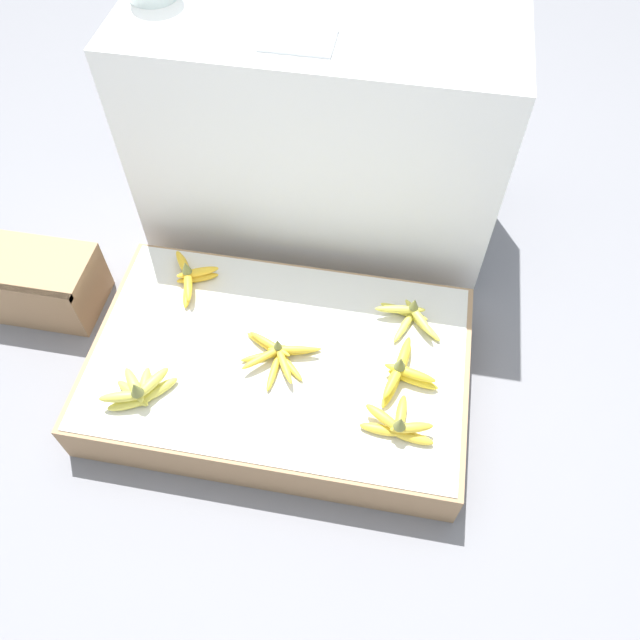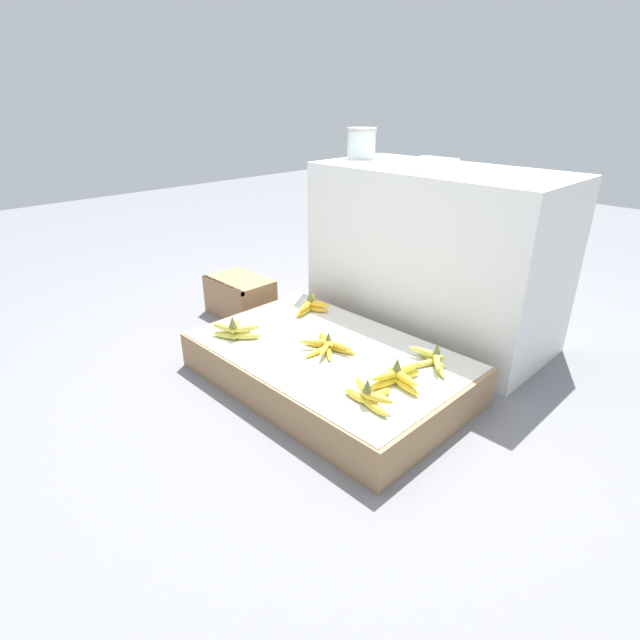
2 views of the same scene
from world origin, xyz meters
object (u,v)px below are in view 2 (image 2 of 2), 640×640
object	(u,v)px
glass_jar	(361,143)
foam_tray_white	(432,160)
banana_bunch_front_midright	(370,395)
wooden_crate	(240,296)
banana_bunch_front_left	(236,330)
banana_bunch_back_midright	(432,359)
banana_bunch_middle_midright	(399,377)
banana_bunch_back_left	(311,305)
banana_bunch_middle_midleft	(326,346)

from	to	relation	value
glass_jar	foam_tray_white	bearing A→B (deg)	22.59
banana_bunch_front_midright	wooden_crate	bearing A→B (deg)	163.89
glass_jar	foam_tray_white	distance (m)	0.39
banana_bunch_front_left	banana_bunch_front_midright	bearing A→B (deg)	1.92
wooden_crate	banana_bunch_back_midright	world-z (taller)	banana_bunch_back_midright
wooden_crate	banana_bunch_front_midright	distance (m)	1.32
foam_tray_white	glass_jar	bearing A→B (deg)	-157.41
glass_jar	foam_tray_white	world-z (taller)	glass_jar
banana_bunch_middle_midright	banana_bunch_back_left	distance (m)	0.77
banana_bunch_back_left	banana_bunch_back_midright	bearing A→B (deg)	-2.65
banana_bunch_front_left	banana_bunch_middle_midright	world-z (taller)	banana_bunch_front_left
wooden_crate	foam_tray_white	size ratio (longest dim) A/B	1.78
wooden_crate	glass_jar	distance (m)	1.07
wooden_crate	foam_tray_white	bearing A→B (deg)	45.06
banana_bunch_back_left	foam_tray_white	bearing A→B (deg)	73.91
wooden_crate	banana_bunch_middle_midleft	distance (m)	0.91
banana_bunch_front_midright	glass_jar	distance (m)	1.49
banana_bunch_back_left	banana_bunch_middle_midleft	bearing A→B (deg)	-34.99
banana_bunch_front_left	foam_tray_white	distance (m)	1.31
banana_bunch_back_midright	foam_tray_white	bearing A→B (deg)	127.65
banana_bunch_back_midright	banana_bunch_middle_midleft	bearing A→B (deg)	-151.17
banana_bunch_front_left	banana_bunch_back_left	distance (m)	0.45
banana_bunch_middle_midright	foam_tray_white	world-z (taller)	foam_tray_white
banana_bunch_middle_midright	glass_jar	xyz separation A→B (m)	(-0.89, 0.77, 0.72)
banana_bunch_front_left	banana_bunch_back_left	xyz separation A→B (m)	(0.02, 0.45, -0.00)
banana_bunch_middle_midleft	banana_bunch_middle_midright	distance (m)	0.38
wooden_crate	banana_bunch_front_midright	world-z (taller)	banana_bunch_front_midright
glass_jar	wooden_crate	bearing A→B (deg)	-122.75
wooden_crate	banana_bunch_back_midright	distance (m)	1.27
banana_bunch_front_left	banana_bunch_back_midright	bearing A→B (deg)	28.53
foam_tray_white	wooden_crate	bearing A→B (deg)	-134.94
banana_bunch_front_left	banana_bunch_back_left	world-z (taller)	banana_bunch_front_left
banana_bunch_front_left	banana_bunch_middle_midright	xyz separation A→B (m)	(0.75, 0.20, -0.00)
banana_bunch_back_midright	glass_jar	bearing A→B (deg)	148.01
wooden_crate	banana_bunch_front_midright	xyz separation A→B (m)	(1.27, -0.37, 0.09)
wooden_crate	banana_bunch_back_midright	size ratio (longest dim) A/B	1.64
banana_bunch_back_left	glass_jar	bearing A→B (deg)	106.71
banana_bunch_front_left	banana_bunch_back_midright	world-z (taller)	banana_bunch_front_left
banana_bunch_back_midright	foam_tray_white	xyz separation A→B (m)	(-0.54, 0.71, 0.66)
wooden_crate	glass_jar	xyz separation A→B (m)	(0.37, 0.58, 0.81)
banana_bunch_back_midright	banana_bunch_front_left	bearing A→B (deg)	-151.47
glass_jar	foam_tray_white	size ratio (longest dim) A/B	0.76
banana_bunch_middle_midright	banana_bunch_front_left	bearing A→B (deg)	-165.25
banana_bunch_front_midright	foam_tray_white	world-z (taller)	foam_tray_white
banana_bunch_middle_midleft	foam_tray_white	size ratio (longest dim) A/B	1.19
banana_bunch_front_left	wooden_crate	bearing A→B (deg)	142.61
banana_bunch_back_midright	glass_jar	distance (m)	1.28
banana_bunch_front_left	foam_tray_white	xyz separation A→B (m)	(0.21, 1.12, 0.65)
banana_bunch_middle_midright	foam_tray_white	size ratio (longest dim) A/B	1.18
banana_bunch_front_midright	banana_bunch_back_midright	distance (m)	0.39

